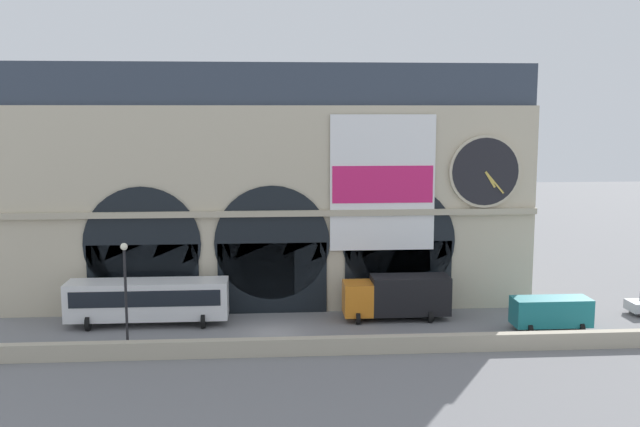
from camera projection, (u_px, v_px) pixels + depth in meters
ground_plane at (274, 333)px, 48.44m from camera, size 200.00×200.00×0.00m
quay_parapet_wall at (274, 347)px, 43.93m from camera, size 90.00×0.70×1.05m
station_building at (272, 189)px, 54.81m from camera, size 39.01×5.83×18.15m
bus_midwest at (148, 300)px, 50.09m from camera, size 11.00×3.25×3.10m
box_truck_mideast at (398, 296)px, 51.44m from camera, size 7.50×2.91×3.12m
van_east at (551, 312)px, 49.02m from camera, size 5.20×2.48×2.20m
street_lamp_quayside at (125, 284)px, 43.52m from camera, size 0.44×0.44×6.90m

